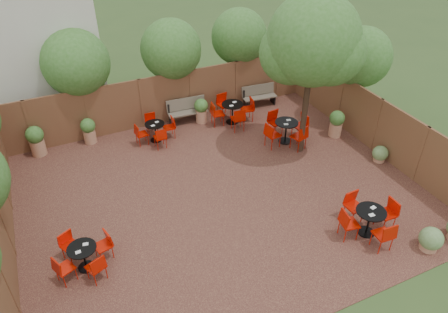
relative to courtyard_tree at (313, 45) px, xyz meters
name	(u,v)px	position (x,y,z in m)	size (l,w,h in m)	color
ground	(221,194)	(-3.58, -0.97, -3.92)	(80.00, 80.00, 0.00)	#354F23
courtyard_paving	(221,193)	(-3.58, -0.97, -3.91)	(12.00, 10.00, 0.02)	#3A1A17
fence_back	(167,98)	(-3.58, 4.03, -2.92)	(12.00, 0.08, 2.00)	brown
fence_left	(3,228)	(-9.58, -0.97, -2.92)	(0.08, 10.00, 2.00)	brown
fence_right	(377,125)	(2.42, -0.97, -2.92)	(0.08, 10.00, 2.00)	brown
neighbour_building	(16,14)	(-8.08, 7.03, 0.08)	(5.00, 4.00, 8.00)	beige
overhang_foliage	(141,83)	(-4.93, 2.24, -1.25)	(15.42, 10.45, 2.39)	#326520
courtyard_tree	(313,45)	(0.00, 0.00, 0.00)	(2.97, 2.91, 5.52)	black
park_bench_left	(187,110)	(-2.91, 3.66, -3.41)	(1.59, 0.60, 0.96)	brown
park_bench_right	(259,95)	(0.31, 3.65, -3.44)	(1.47, 0.59, 0.89)	brown
bistro_tables	(241,156)	(-2.38, 0.00, -3.44)	(9.36, 8.76, 0.95)	black
planters	(162,126)	(-4.21, 2.79, -3.34)	(10.83, 3.97, 1.11)	#AE7757
low_shrubs	(429,213)	(1.28, -4.62, -3.58)	(2.19, 4.39, 0.72)	#AE7757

